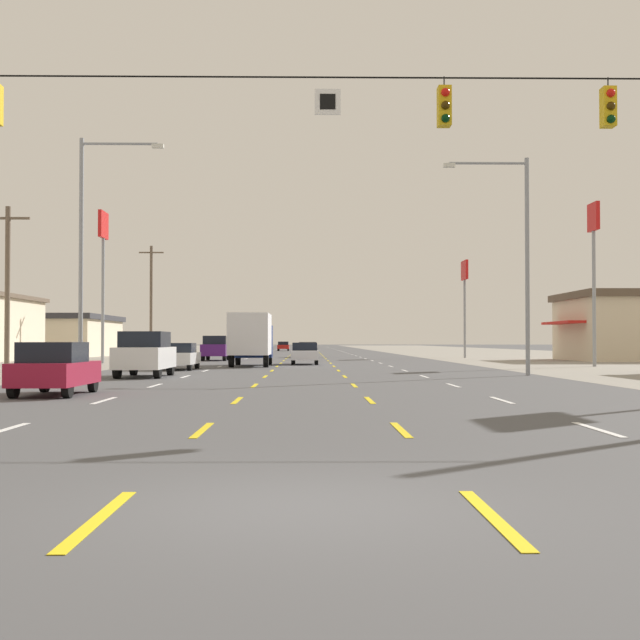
% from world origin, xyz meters
% --- Properties ---
extents(ground_plane, '(572.00, 572.00, 0.00)m').
position_xyz_m(ground_plane, '(0.00, 66.00, 0.00)').
color(ground_plane, '#4C4C4F').
extents(lot_apron_left, '(28.00, 440.00, 0.01)m').
position_xyz_m(lot_apron_left, '(-24.75, 66.00, 0.00)').
color(lot_apron_left, gray).
rests_on(lot_apron_left, ground).
extents(lot_apron_right, '(28.00, 440.00, 0.01)m').
position_xyz_m(lot_apron_right, '(24.75, 66.00, 0.00)').
color(lot_apron_right, gray).
rests_on(lot_apron_right, ground).
extents(lane_markings, '(10.64, 227.60, 0.01)m').
position_xyz_m(lane_markings, '(0.00, 104.50, 0.01)').
color(lane_markings, white).
rests_on(lane_markings, ground).
extents(signal_span_wire, '(26.11, 0.53, 8.76)m').
position_xyz_m(signal_span_wire, '(0.22, 11.51, 5.00)').
color(signal_span_wire, brown).
rests_on(signal_span_wire, ground).
extents(hatchback_far_left_nearest, '(1.72, 3.90, 1.54)m').
position_xyz_m(hatchback_far_left_nearest, '(-7.22, 16.81, 0.78)').
color(hatchback_far_left_nearest, maroon).
rests_on(hatchback_far_left_nearest, ground).
extents(suv_far_left_near, '(1.98, 4.90, 1.98)m').
position_xyz_m(suv_far_left_near, '(-6.98, 29.37, 1.03)').
color(suv_far_left_near, white).
rests_on(suv_far_left_near, ground).
extents(sedan_far_left_mid, '(1.80, 4.50, 1.46)m').
position_xyz_m(sedan_far_left_mid, '(-6.88, 38.65, 0.76)').
color(sedan_far_left_mid, white).
rests_on(sedan_far_left_mid, ground).
extents(box_truck_inner_left_midfar, '(2.40, 7.20, 3.23)m').
position_xyz_m(box_truck_inner_left_midfar, '(-3.38, 45.07, 1.84)').
color(box_truck_inner_left_midfar, navy).
rests_on(box_truck_inner_left_midfar, ground).
extents(sedan_center_turn_far, '(1.80, 4.50, 1.46)m').
position_xyz_m(sedan_center_turn_far, '(-0.06, 49.20, 0.76)').
color(sedan_center_turn_far, silver).
rests_on(sedan_center_turn_far, ground).
extents(suv_far_left_farther, '(1.98, 4.90, 1.98)m').
position_xyz_m(suv_far_left_farther, '(-7.21, 60.71, 1.03)').
color(suv_far_left_farther, '#4C196B').
rests_on(suv_far_left_farther, ground).
extents(sedan_center_turn_farthest, '(1.80, 4.50, 1.46)m').
position_xyz_m(sedan_center_turn_farthest, '(0.15, 72.93, 0.76)').
color(sedan_center_turn_farthest, black).
rests_on(sedan_center_turn_farthest, ground).
extents(sedan_far_left_distant_a, '(1.80, 4.50, 1.46)m').
position_xyz_m(sedan_far_left_distant_a, '(-7.11, 87.06, 0.76)').
color(sedan_far_left_distant_a, black).
rests_on(sedan_far_left_distant_a, ground).
extents(suv_far_left_distant_b, '(1.98, 4.90, 1.98)m').
position_xyz_m(suv_far_left_distant_b, '(-6.93, 100.87, 1.03)').
color(suv_far_left_distant_b, red).
rests_on(suv_far_left_distant_b, ground).
extents(sedan_inner_left_distant_c, '(1.80, 4.50, 1.46)m').
position_xyz_m(sedan_inner_left_distant_c, '(-3.63, 126.70, 0.76)').
color(sedan_inner_left_distant_c, red).
rests_on(sedan_inner_left_distant_c, ground).
extents(storefront_left_row_2, '(12.94, 16.06, 4.23)m').
position_xyz_m(storefront_left_row_2, '(-26.88, 80.96, 2.14)').
color(storefront_left_row_2, beige).
rests_on(storefront_left_row_2, ground).
extents(pole_sign_left_row_1, '(0.24, 2.17, 10.69)m').
position_xyz_m(pole_sign_left_row_1, '(-14.27, 52.22, 8.13)').
color(pole_sign_left_row_1, gray).
rests_on(pole_sign_left_row_1, ground).
extents(pole_sign_right_row_1, '(0.24, 1.69, 10.06)m').
position_xyz_m(pole_sign_right_row_1, '(17.71, 44.06, 7.36)').
color(pole_sign_right_row_1, gray).
rests_on(pole_sign_right_row_1, ground).
extents(pole_sign_right_row_2, '(0.24, 2.49, 9.04)m').
position_xyz_m(pole_sign_right_row_2, '(14.76, 71.16, 7.03)').
color(pole_sign_right_row_2, gray).
rests_on(pole_sign_right_row_2, ground).
extents(streetlight_left_row_0, '(3.81, 0.26, 10.79)m').
position_xyz_m(streetlight_left_row_0, '(-9.81, 30.69, 6.14)').
color(streetlight_left_row_0, gray).
rests_on(streetlight_left_row_0, ground).
extents(streetlight_right_row_0, '(3.92, 0.26, 9.95)m').
position_xyz_m(streetlight_right_row_0, '(9.77, 30.69, 5.72)').
color(streetlight_right_row_0, gray).
rests_on(streetlight_right_row_0, ground).
extents(utility_pole_left_row_0, '(2.20, 0.26, 8.37)m').
position_xyz_m(utility_pole_left_row_0, '(-15.03, 35.21, 4.38)').
color(utility_pole_left_row_0, brown).
rests_on(utility_pole_left_row_0, ground).
extents(utility_pole_left_row_1, '(2.20, 0.26, 10.08)m').
position_xyz_m(utility_pole_left_row_1, '(-13.84, 68.45, 5.23)').
color(utility_pole_left_row_1, brown).
rests_on(utility_pole_left_row_1, ground).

